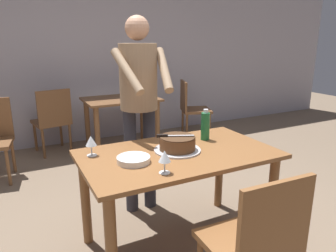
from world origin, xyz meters
name	(u,v)px	position (x,y,z in m)	size (l,w,h in m)	color
ground_plane	(178,242)	(0.00, 0.00, 0.00)	(14.00, 14.00, 0.00)	#7A6651
back_wall	(82,52)	(0.00, 2.96, 1.35)	(10.00, 0.12, 2.70)	#ADA8B2
main_dining_table	(178,168)	(0.00, 0.00, 0.62)	(1.39, 0.81, 0.75)	brown
cake_on_platter	(177,144)	(0.01, 0.03, 0.80)	(0.34, 0.34, 0.11)	silver
cake_knife	(167,136)	(-0.06, 0.06, 0.87)	(0.25, 0.13, 0.02)	silver
plate_stack	(134,160)	(-0.36, -0.04, 0.77)	(0.22, 0.22, 0.04)	white
wine_glass_near	(91,142)	(-0.57, 0.21, 0.85)	(0.08, 0.08, 0.14)	silver
wine_glass_far	(165,157)	(-0.25, -0.28, 0.85)	(0.08, 0.08, 0.14)	silver
water_bottle	(205,126)	(0.33, 0.16, 0.86)	(0.07, 0.07, 0.25)	#1E6B38
person_cutting_cake	(139,95)	(-0.05, 0.62, 1.08)	(0.47, 0.56, 1.72)	#2D2D38
chair_near_side	(255,242)	(0.04, -0.78, 0.49)	(0.46, 0.46, 0.90)	brown
background_table	(121,110)	(0.34, 2.26, 0.58)	(1.00, 0.70, 0.74)	brown
background_chair_1	(191,106)	(1.53, 2.35, 0.49)	(0.56, 0.56, 0.90)	brown
background_chair_3	(53,119)	(-0.56, 2.52, 0.49)	(0.51, 0.51, 0.90)	brown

